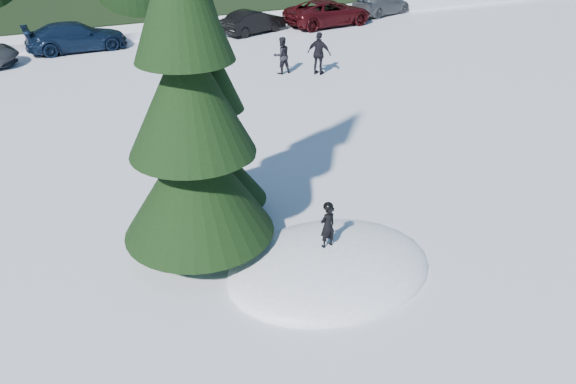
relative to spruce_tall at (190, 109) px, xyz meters
name	(u,v)px	position (x,y,z in m)	size (l,w,h in m)	color
ground	(329,269)	(2.20, -1.80, -3.32)	(200.00, 200.00, 0.00)	white
snow_mound	(329,269)	(2.20, -1.80, -3.32)	(4.48, 3.52, 0.96)	white
spruce_tall	(190,109)	(0.00, 0.00, 0.00)	(3.20, 3.20, 8.60)	#311F10
spruce_short	(217,134)	(1.00, 1.40, -1.22)	(2.20, 2.20, 5.37)	#311F10
child_skier	(328,226)	(2.21, -1.64, -2.35)	(0.36, 0.23, 0.97)	black
adult_0	(282,55)	(7.52, 11.46, -2.54)	(0.76, 0.59, 1.57)	black
adult_1	(319,54)	(8.90, 10.64, -2.42)	(1.05, 0.44, 1.79)	black
car_3	(76,37)	(0.20, 19.46, -2.63)	(1.94, 4.76, 1.38)	#0E1B32
car_4	(178,38)	(4.65, 17.17, -2.71)	(1.45, 3.60, 1.23)	gray
car_5	(253,22)	(9.47, 19.07, -2.69)	(1.33, 3.81, 1.25)	black
car_6	(328,13)	(14.21, 19.01, -2.59)	(2.42, 5.24, 1.46)	#370A0D
car_7	(381,4)	(18.79, 20.30, -2.67)	(1.82, 4.47, 1.30)	#4B4F52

